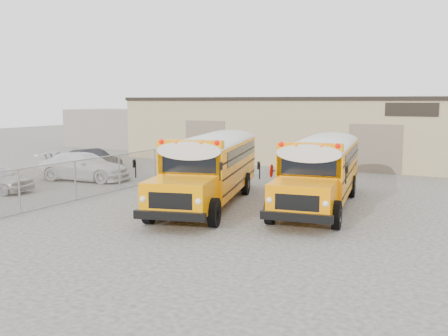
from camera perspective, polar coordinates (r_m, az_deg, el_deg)
The scene contains 9 objects.
ground at distance 19.52m, azimuth -3.76°, elevation -5.37°, with size 120.00×120.00×0.00m, color #403E3B.
warehouse at distance 37.59m, azimuth 12.38°, elevation 4.40°, with size 30.20×10.20×4.67m.
chainlink_fence at distance 25.21m, azimuth -11.88°, elevation -0.47°, with size 0.07×18.07×1.81m.
distant_building_left at distance 49.87m, azimuth -12.19°, elevation 4.51°, with size 8.00×6.00×3.60m, color gray.
school_bus_left at distance 27.65m, azimuth 1.51°, elevation 2.13°, with size 5.09×10.52×2.99m.
school_bus_right at distance 27.52m, azimuth 12.74°, elevation 1.81°, with size 3.89×10.18×2.91m.
tarp_bundle at distance 18.81m, azimuth -6.22°, elevation -3.55°, with size 1.08×1.08×1.47m.
car_white at distance 28.91m, azimuth -15.66°, elevation 0.17°, with size 2.15×5.29×1.53m, color silver.
car_dark at distance 32.68m, azimuth -14.80°, elevation 0.89°, with size 1.46×4.18×1.38m, color black.
Camera 1 is at (9.96, -16.20, 4.40)m, focal length 40.00 mm.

